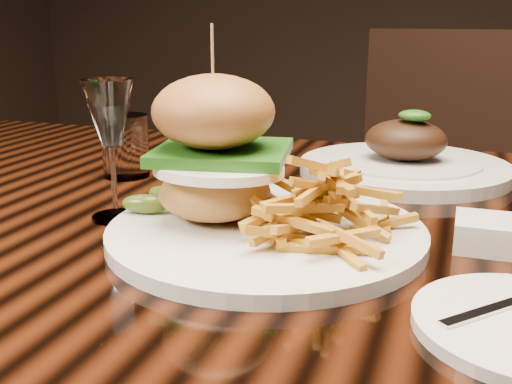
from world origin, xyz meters
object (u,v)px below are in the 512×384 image
(dining_table, at_px, (283,271))
(wine_glass, at_px, (110,118))
(chair_far, at_px, (425,195))
(burger_plate, at_px, (260,185))
(far_dish, at_px, (404,162))

(dining_table, height_order, wine_glass, wine_glass)
(chair_far, bearing_deg, burger_plate, -78.98)
(burger_plate, relative_size, wine_glass, 2.08)
(burger_plate, xyz_separation_m, wine_glass, (-0.18, 0.01, 0.06))
(dining_table, bearing_deg, burger_plate, -89.01)
(chair_far, bearing_deg, wine_glass, -89.04)
(wine_glass, height_order, chair_far, chair_far)
(dining_table, bearing_deg, wine_glass, -153.94)
(far_dish, bearing_deg, chair_far, 89.73)
(wine_glass, relative_size, far_dish, 0.52)
(dining_table, height_order, far_dish, far_dish)
(far_dish, relative_size, chair_far, 0.33)
(dining_table, relative_size, wine_glass, 9.99)
(dining_table, height_order, burger_plate, burger_plate)
(dining_table, distance_m, burger_plate, 0.16)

